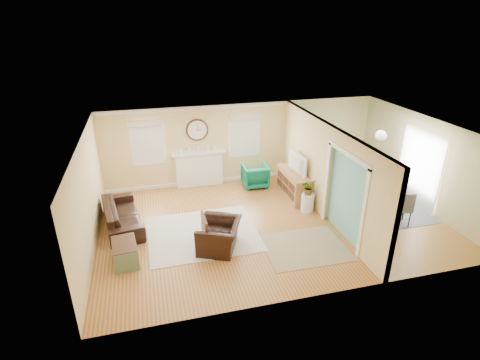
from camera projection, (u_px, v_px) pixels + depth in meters
name	position (u px, v px, depth m)	size (l,w,h in m)	color
floor	(271.00, 222.00, 10.17)	(9.00, 9.00, 0.00)	brown
wall_back	(243.00, 143.00, 12.29)	(9.00, 0.02, 2.60)	#EEC782
wall_front	(326.00, 240.00, 6.98)	(9.00, 0.02, 2.60)	#EEC782
wall_left	(88.00, 197.00, 8.61)	(0.02, 6.00, 2.60)	#EEC782
wall_right	(422.00, 162.00, 10.67)	(0.02, 6.00, 2.60)	#EEC782
ceiling	(275.00, 129.00, 9.11)	(9.00, 6.00, 0.02)	white
partition	(322.00, 166.00, 10.21)	(0.17, 6.00, 2.60)	#EEC782
fireplace	(199.00, 168.00, 12.13)	(1.70, 0.30, 1.17)	white
wall_clock	(197.00, 130.00, 11.70)	(0.70, 0.07, 0.70)	#4B2515
window_left	(147.00, 140.00, 11.41)	(1.05, 0.13, 1.42)	white
window_right	(245.00, 132.00, 12.12)	(1.05, 0.13, 1.42)	white
french_doors	(419.00, 169.00, 10.74)	(0.06, 1.70, 2.20)	white
pendant	(381.00, 136.00, 9.96)	(0.30, 0.30, 0.55)	gold
rug_cream	(203.00, 233.00, 9.61)	(2.75, 2.39, 0.01)	beige
rug_jute	(304.00, 247.00, 9.04)	(1.94, 1.59, 0.01)	tan
rug_grey	(376.00, 204.00, 11.09)	(2.27, 2.83, 0.01)	slate
sofa	(122.00, 215.00, 9.86)	(2.18, 0.85, 0.64)	black
eames_chair	(219.00, 236.00, 8.88)	(1.08, 0.94, 0.70)	black
green_chair	(255.00, 176.00, 12.14)	(0.78, 0.80, 0.73)	#00643E
trunk	(125.00, 252.00, 8.43)	(0.61, 0.90, 0.49)	slate
credenza	(294.00, 184.00, 11.44)	(0.54, 1.60, 0.80)	#A5763F
tv	(294.00, 163.00, 11.16)	(1.04, 0.14, 0.60)	black
garden_stool	(307.00, 203.00, 10.61)	(0.36, 0.36, 0.53)	white
potted_plant	(309.00, 187.00, 10.42)	(0.39, 0.34, 0.43)	#337F33
dining_table	(377.00, 196.00, 10.97)	(1.67, 0.93, 0.59)	#4B2515
dining_chair_n	(361.00, 174.00, 11.86)	(0.41, 0.41, 0.91)	slate
dining_chair_s	(402.00, 205.00, 9.83)	(0.51, 0.51, 0.98)	slate
dining_chair_w	(360.00, 189.00, 10.65)	(0.52, 0.52, 1.03)	white
dining_chair_e	(397.00, 185.00, 11.06)	(0.43, 0.43, 0.91)	slate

